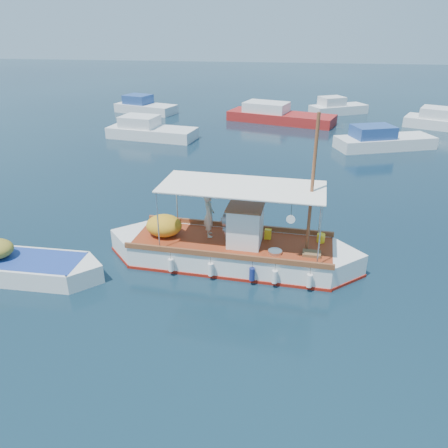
# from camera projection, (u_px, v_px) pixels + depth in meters

# --- Properties ---
(ground) EXTENTS (160.00, 160.00, 0.00)m
(ground) POSITION_uv_depth(u_px,v_px,m) (254.00, 257.00, 16.51)
(ground) COLOR black
(ground) RESTS_ON ground
(fishing_caique) EXTENTS (9.49, 3.10, 5.80)m
(fishing_caique) POSITION_uv_depth(u_px,v_px,m) (230.00, 250.00, 15.95)
(fishing_caique) COLOR white
(fishing_caique) RESTS_ON ground
(dinghy) EXTENTS (6.20, 1.78, 1.51)m
(dinghy) POSITION_uv_depth(u_px,v_px,m) (18.00, 267.00, 15.21)
(dinghy) COLOR white
(dinghy) RESTS_ON ground
(bg_boat_nw) EXTENTS (6.86, 3.41, 1.80)m
(bg_boat_nw) POSITION_uv_depth(u_px,v_px,m) (150.00, 131.00, 32.66)
(bg_boat_nw) COLOR silver
(bg_boat_nw) RESTS_ON ground
(bg_boat_n) EXTENTS (9.53, 5.34, 1.80)m
(bg_boat_n) POSITION_uv_depth(u_px,v_px,m) (278.00, 116.00, 37.71)
(bg_boat_n) COLOR maroon
(bg_boat_n) RESTS_ON ground
(bg_boat_ne) EXTENTS (7.06, 4.38, 1.80)m
(bg_boat_ne) POSITION_uv_depth(u_px,v_px,m) (382.00, 141.00, 30.05)
(bg_boat_ne) COLOR silver
(bg_boat_ne) RESTS_ON ground
(bg_boat_far_w) EXTENTS (6.21, 3.97, 1.80)m
(bg_boat_far_w) POSITION_uv_depth(u_px,v_px,m) (144.00, 107.00, 41.45)
(bg_boat_far_w) COLOR silver
(bg_boat_far_w) RESTS_ON ground
(bg_boat_far_n) EXTENTS (5.61, 4.29, 1.80)m
(bg_boat_far_n) POSITION_uv_depth(u_px,v_px,m) (337.00, 108.00, 40.92)
(bg_boat_far_n) COLOR silver
(bg_boat_far_n) RESTS_ON ground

